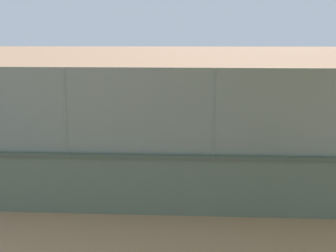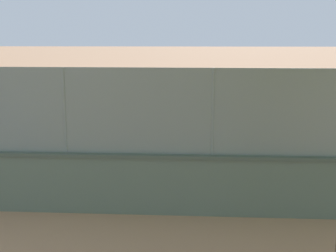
{
  "view_description": "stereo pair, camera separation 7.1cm",
  "coord_description": "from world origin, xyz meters",
  "px_view_note": "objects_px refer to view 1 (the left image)",
  "views": [
    {
      "loc": [
        1.26,
        23.02,
        3.88
      ],
      "look_at": [
        1.83,
        8.66,
        1.03
      ],
      "focal_mm": 49.61,
      "sensor_mm": 36.0,
      "label": 1
    },
    {
      "loc": [
        1.19,
        23.02,
        3.88
      ],
      "look_at": [
        1.83,
        8.66,
        1.03
      ],
      "focal_mm": 49.61,
      "sensor_mm": 36.0,
      "label": 2
    }
  ],
  "objects_px": {
    "player_foreground_swinging": "(242,113)",
    "player_near_wall_returning": "(102,121)",
    "courtside_bench": "(213,178)",
    "sports_ball": "(253,142)",
    "spare_ball_by_wall": "(259,191)"
  },
  "relations": [
    {
      "from": "player_foreground_swinging",
      "to": "player_near_wall_returning",
      "type": "height_order",
      "value": "player_near_wall_returning"
    },
    {
      "from": "player_foreground_swinging",
      "to": "player_near_wall_returning",
      "type": "relative_size",
      "value": 0.98
    },
    {
      "from": "sports_ball",
      "to": "spare_ball_by_wall",
      "type": "bearing_deg",
      "value": 83.29
    },
    {
      "from": "courtside_bench",
      "to": "player_near_wall_returning",
      "type": "bearing_deg",
      "value": -55.23
    },
    {
      "from": "player_foreground_swinging",
      "to": "sports_ball",
      "type": "relative_size",
      "value": 17.1
    },
    {
      "from": "player_foreground_swinging",
      "to": "player_near_wall_returning",
      "type": "bearing_deg",
      "value": 21.14
    },
    {
      "from": "player_near_wall_returning",
      "to": "courtside_bench",
      "type": "relative_size",
      "value": 0.93
    },
    {
      "from": "spare_ball_by_wall",
      "to": "courtside_bench",
      "type": "relative_size",
      "value": 0.09
    },
    {
      "from": "player_near_wall_returning",
      "to": "courtside_bench",
      "type": "distance_m",
      "value": 6.44
    },
    {
      "from": "player_near_wall_returning",
      "to": "courtside_bench",
      "type": "xyz_separation_m",
      "value": [
        -3.67,
        5.28,
        -0.41
      ]
    },
    {
      "from": "sports_ball",
      "to": "player_near_wall_returning",
      "type": "bearing_deg",
      "value": 5.29
    },
    {
      "from": "player_near_wall_returning",
      "to": "spare_ball_by_wall",
      "type": "relative_size",
      "value": 10.45
    },
    {
      "from": "spare_ball_by_wall",
      "to": "courtside_bench",
      "type": "xyz_separation_m",
      "value": [
        1.14,
        0.2,
        0.39
      ]
    },
    {
      "from": "player_foreground_swinging",
      "to": "courtside_bench",
      "type": "height_order",
      "value": "player_foreground_swinging"
    },
    {
      "from": "player_near_wall_returning",
      "to": "spare_ball_by_wall",
      "type": "xyz_separation_m",
      "value": [
        -4.8,
        5.08,
        -0.8
      ]
    }
  ]
}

